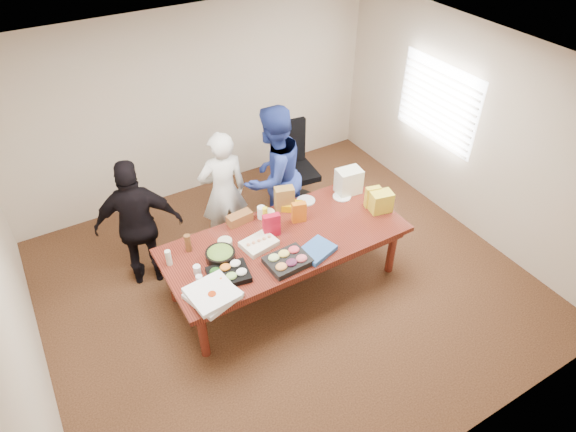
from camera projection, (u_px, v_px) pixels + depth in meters
floor at (286, 284)px, 6.16m from camera, size 5.50×5.00×0.02m
ceiling at (285, 73)px, 4.46m from camera, size 5.50×5.00×0.02m
wall_back at (195, 105)px, 6.99m from camera, size 5.50×0.04×2.70m
wall_front at (458, 371)px, 3.63m from camera, size 5.50×0.04×2.70m
wall_left at (5, 293)px, 4.22m from camera, size 0.04×5.00×2.70m
wall_right at (470, 131)px, 6.40m from camera, size 0.04×5.00×2.70m
window_panel at (437, 103)px, 6.70m from camera, size 0.03×1.40×1.10m
window_blinds at (435, 104)px, 6.69m from camera, size 0.04×1.36×1.00m
conference_table at (285, 262)px, 5.92m from camera, size 2.80×1.20×0.75m
office_chair at (297, 170)px, 7.04m from camera, size 0.69×0.69×1.21m
person_center at (223, 192)px, 6.24m from camera, size 0.65×0.47×1.67m
person_right at (273, 176)px, 6.32m from camera, size 1.10×0.97×1.89m
person_left at (139, 225)px, 5.72m from camera, size 1.07×0.71×1.69m
veggie_tray at (229, 275)px, 5.19m from camera, size 0.47×0.39×0.06m
fruit_tray at (288, 261)px, 5.34m from camera, size 0.47×0.38×0.07m
sheet_cake at (259, 244)px, 5.56m from camera, size 0.42×0.34×0.07m
salad_bowl at (220, 256)px, 5.38m from camera, size 0.33×0.33×0.11m
chip_bag_blue at (317, 250)px, 5.48m from camera, size 0.45×0.39×0.06m
chip_bag_red at (272, 225)px, 5.64m from camera, size 0.21×0.12×0.28m
chip_bag_yellow at (372, 197)px, 6.07m from camera, size 0.20×0.11×0.27m
chip_bag_orange at (299, 212)px, 5.85m from camera, size 0.18×0.12×0.26m
mayo_jar at (261, 212)px, 5.93m from camera, size 0.12×0.12×0.16m
mustard_bottle at (265, 214)px, 5.89m from camera, size 0.08×0.08×0.18m
dressing_bottle at (188, 243)px, 5.46m from camera, size 0.08×0.08×0.22m
ranch_bottle at (169, 258)px, 5.30m from camera, size 0.08×0.08×0.19m
banana_bunch at (292, 206)px, 6.08m from camera, size 0.31×0.28×0.09m
bread_loaf at (240, 218)px, 5.87m from camera, size 0.32×0.16×0.12m
kraft_bag at (284, 198)px, 6.02m from camera, size 0.26×0.20×0.30m
red_cup at (212, 297)px, 4.91m from camera, size 0.10×0.10×0.11m
clear_cup_a at (199, 280)px, 5.11m from camera, size 0.09×0.09×0.10m
clear_cup_b at (197, 270)px, 5.21m from camera, size 0.08×0.08×0.11m
pizza_box_lower at (213, 295)px, 4.97m from camera, size 0.55×0.55×0.05m
pizza_box_upper at (212, 293)px, 4.92m from camera, size 0.49×0.49×0.05m
plate_a at (342, 197)px, 6.30m from camera, size 0.26×0.26×0.01m
plate_b at (306, 201)px, 6.23m from camera, size 0.25×0.25×0.01m
dip_bowl_a at (268, 214)px, 5.98m from camera, size 0.17×0.17×0.06m
dip_bowl_b at (225, 242)px, 5.58m from camera, size 0.17×0.17×0.06m
grocery_bag_white at (349, 181)px, 6.29m from camera, size 0.33×0.25×0.33m
grocery_bag_yellow at (381, 202)px, 6.01m from camera, size 0.29×0.23×0.26m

